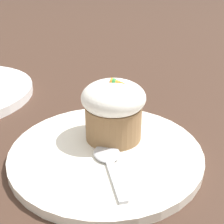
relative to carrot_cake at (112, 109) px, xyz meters
name	(u,v)px	position (x,y,z in m)	size (l,w,h in m)	color
ground_plane	(106,157)	(0.00, -0.03, -0.06)	(4.00, 4.00, 0.00)	#3D281E
dessert_plate	(106,153)	(0.00, -0.03, -0.05)	(0.25, 0.25, 0.01)	white
carrot_cake	(112,109)	(0.00, 0.00, 0.00)	(0.08, 0.08, 0.09)	olive
spoon	(109,159)	(0.01, -0.06, -0.04)	(0.07, 0.11, 0.01)	#B7B7BC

